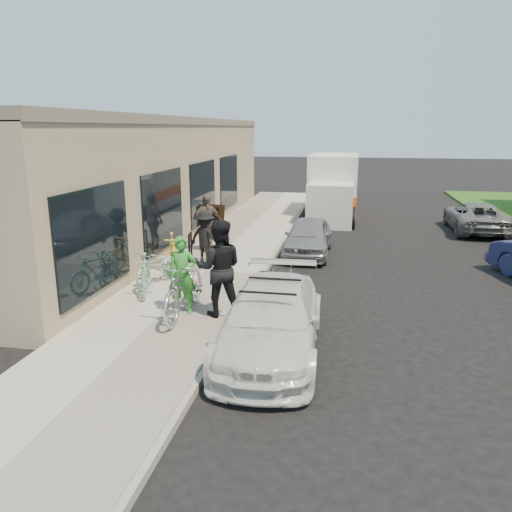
{
  "coord_description": "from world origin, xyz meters",
  "views": [
    {
      "loc": [
        1.7,
        -9.41,
        3.88
      ],
      "look_at": [
        -0.3,
        1.38,
        1.05
      ],
      "focal_mm": 35.0,
      "sensor_mm": 36.0,
      "label": 1
    }
  ],
  "objects_px": {
    "sedan_white": "(272,319)",
    "bystander_b": "(206,223)",
    "sedan_silver": "(308,237)",
    "man_standing": "(219,268)",
    "bike_rack": "(190,244)",
    "sandwich_board": "(216,217)",
    "cruiser_bike_a": "(145,274)",
    "tandem_bike": "(185,287)",
    "cruiser_bike_c": "(173,252)",
    "moving_truck": "(333,190)",
    "woman_rider": "(182,275)",
    "bystander_a": "(205,238)",
    "cruiser_bike_b": "(157,267)",
    "far_car_gray": "(476,217)"
  },
  "relations": [
    {
      "from": "moving_truck",
      "to": "cruiser_bike_c",
      "type": "bearing_deg",
      "value": -110.55
    },
    {
      "from": "sandwich_board",
      "to": "cruiser_bike_a",
      "type": "height_order",
      "value": "cruiser_bike_a"
    },
    {
      "from": "cruiser_bike_b",
      "to": "moving_truck",
      "type": "bearing_deg",
      "value": 83.72
    },
    {
      "from": "sedan_white",
      "to": "cruiser_bike_a",
      "type": "bearing_deg",
      "value": 144.07
    },
    {
      "from": "cruiser_bike_c",
      "to": "bystander_b",
      "type": "bearing_deg",
      "value": 58.37
    },
    {
      "from": "cruiser_bike_a",
      "to": "cruiser_bike_c",
      "type": "distance_m",
      "value": 1.95
    },
    {
      "from": "sedan_white",
      "to": "sandwich_board",
      "type": "bearing_deg",
      "value": 108.21
    },
    {
      "from": "man_standing",
      "to": "bystander_a",
      "type": "xyz_separation_m",
      "value": [
        -1.37,
        3.71,
        -0.23
      ]
    },
    {
      "from": "sedan_silver",
      "to": "bystander_a",
      "type": "height_order",
      "value": "bystander_a"
    },
    {
      "from": "cruiser_bike_a",
      "to": "cruiser_bike_c",
      "type": "xyz_separation_m",
      "value": [
        -0.02,
        1.95,
        0.04
      ]
    },
    {
      "from": "moving_truck",
      "to": "bystander_a",
      "type": "height_order",
      "value": "moving_truck"
    },
    {
      "from": "bike_rack",
      "to": "sedan_white",
      "type": "xyz_separation_m",
      "value": [
        3.18,
        -5.22,
        -0.04
      ]
    },
    {
      "from": "tandem_bike",
      "to": "man_standing",
      "type": "distance_m",
      "value": 0.82
    },
    {
      "from": "woman_rider",
      "to": "man_standing",
      "type": "relative_size",
      "value": 0.81
    },
    {
      "from": "cruiser_bike_c",
      "to": "bystander_b",
      "type": "relative_size",
      "value": 0.93
    },
    {
      "from": "sedan_white",
      "to": "bystander_b",
      "type": "relative_size",
      "value": 2.4
    },
    {
      "from": "tandem_bike",
      "to": "cruiser_bike_b",
      "type": "relative_size",
      "value": 1.35
    },
    {
      "from": "cruiser_bike_b",
      "to": "bystander_a",
      "type": "height_order",
      "value": "bystander_a"
    },
    {
      "from": "man_standing",
      "to": "bystander_a",
      "type": "relative_size",
      "value": 1.31
    },
    {
      "from": "bike_rack",
      "to": "sedan_silver",
      "type": "xyz_separation_m",
      "value": [
        3.23,
        1.89,
        -0.06
      ]
    },
    {
      "from": "sedan_white",
      "to": "woman_rider",
      "type": "height_order",
      "value": "woman_rider"
    },
    {
      "from": "woman_rider",
      "to": "moving_truck",
      "type": "bearing_deg",
      "value": 69.69
    },
    {
      "from": "sedan_silver",
      "to": "man_standing",
      "type": "bearing_deg",
      "value": -101.59
    },
    {
      "from": "bystander_b",
      "to": "sedan_white",
      "type": "bearing_deg",
      "value": -102.77
    },
    {
      "from": "cruiser_bike_b",
      "to": "bystander_a",
      "type": "distance_m",
      "value": 2.14
    },
    {
      "from": "sedan_white",
      "to": "cruiser_bike_a",
      "type": "relative_size",
      "value": 2.82
    },
    {
      "from": "man_standing",
      "to": "cruiser_bike_b",
      "type": "bearing_deg",
      "value": -52.56
    },
    {
      "from": "moving_truck",
      "to": "bike_rack",
      "type": "bearing_deg",
      "value": -111.97
    },
    {
      "from": "tandem_bike",
      "to": "cruiser_bike_c",
      "type": "relative_size",
      "value": 1.38
    },
    {
      "from": "sedan_white",
      "to": "bystander_b",
      "type": "height_order",
      "value": "bystander_b"
    },
    {
      "from": "sedan_white",
      "to": "sedan_silver",
      "type": "xyz_separation_m",
      "value": [
        0.06,
        7.11,
        -0.03
      ]
    },
    {
      "from": "bike_rack",
      "to": "cruiser_bike_a",
      "type": "height_order",
      "value": "cruiser_bike_a"
    },
    {
      "from": "cruiser_bike_b",
      "to": "bystander_a",
      "type": "relative_size",
      "value": 1.11
    },
    {
      "from": "bystander_a",
      "to": "bystander_b",
      "type": "bearing_deg",
      "value": -57.93
    },
    {
      "from": "cruiser_bike_c",
      "to": "cruiser_bike_a",
      "type": "bearing_deg",
      "value": -114.23
    },
    {
      "from": "sedan_white",
      "to": "sedan_silver",
      "type": "height_order",
      "value": "sedan_white"
    },
    {
      "from": "bike_rack",
      "to": "moving_truck",
      "type": "bearing_deg",
      "value": 67.51
    },
    {
      "from": "cruiser_bike_b",
      "to": "bystander_b",
      "type": "xyz_separation_m",
      "value": [
        0.22,
        3.58,
        0.44
      ]
    },
    {
      "from": "woman_rider",
      "to": "man_standing",
      "type": "height_order",
      "value": "man_standing"
    },
    {
      "from": "sandwich_board",
      "to": "man_standing",
      "type": "distance_m",
      "value": 9.11
    },
    {
      "from": "bike_rack",
      "to": "bystander_b",
      "type": "bearing_deg",
      "value": 84.06
    },
    {
      "from": "far_car_gray",
      "to": "woman_rider",
      "type": "xyz_separation_m",
      "value": [
        -8.1,
        -10.72,
        0.39
      ]
    },
    {
      "from": "sandwich_board",
      "to": "tandem_bike",
      "type": "xyz_separation_m",
      "value": [
        1.72,
        -8.89,
        0.15
      ]
    },
    {
      "from": "sandwich_board",
      "to": "bike_rack",
      "type": "bearing_deg",
      "value": -75.03
    },
    {
      "from": "sedan_white",
      "to": "cruiser_bike_b",
      "type": "relative_size",
      "value": 2.52
    },
    {
      "from": "sedan_silver",
      "to": "sandwich_board",
      "type": "bearing_deg",
      "value": 143.61
    },
    {
      "from": "sedan_white",
      "to": "cruiser_bike_b",
      "type": "distance_m",
      "value": 4.37
    },
    {
      "from": "tandem_bike",
      "to": "woman_rider",
      "type": "relative_size",
      "value": 1.41
    },
    {
      "from": "bike_rack",
      "to": "far_car_gray",
      "type": "relative_size",
      "value": 0.2
    },
    {
      "from": "sedan_silver",
      "to": "far_car_gray",
      "type": "relative_size",
      "value": 0.83
    }
  ]
}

